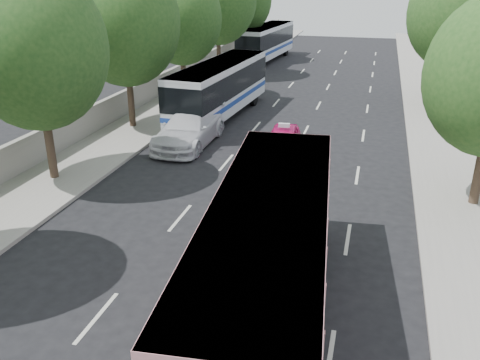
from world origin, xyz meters
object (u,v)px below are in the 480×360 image
(pink_taxi, at_px, (284,140))
(tour_coach_front, at_px, (220,85))
(pink_bus, at_px, (269,249))
(white_pickup, at_px, (189,129))
(tour_coach_rear, at_px, (266,40))

(pink_taxi, relative_size, tour_coach_front, 0.36)
(tour_coach_front, bearing_deg, pink_bus, -65.15)
(pink_taxi, bearing_deg, pink_bus, -86.96)
(pink_taxi, bearing_deg, tour_coach_front, 126.36)
(pink_bus, xyz_separation_m, white_pickup, (-6.96, 13.01, -1.29))
(tour_coach_front, height_order, tour_coach_rear, tour_coach_rear)
(white_pickup, height_order, tour_coach_front, tour_coach_front)
(pink_bus, distance_m, tour_coach_rear, 40.61)
(white_pickup, distance_m, tour_coach_rear, 26.73)
(pink_taxi, height_order, tour_coach_rear, tour_coach_rear)
(pink_taxi, height_order, white_pickup, white_pickup)
(pink_bus, distance_m, pink_taxi, 13.15)
(pink_taxi, relative_size, tour_coach_rear, 0.35)
(pink_bus, xyz_separation_m, tour_coach_rear, (-8.76, 39.65, -0.13))
(pink_taxi, xyz_separation_m, tour_coach_front, (-4.97, 5.49, 1.32))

